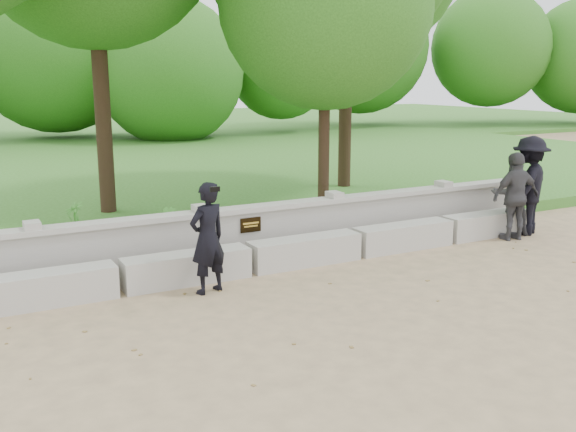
{
  "coord_description": "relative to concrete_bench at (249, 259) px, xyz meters",
  "views": [
    {
      "loc": [
        -3.99,
        -6.78,
        2.98
      ],
      "look_at": [
        0.47,
        1.49,
        0.94
      ],
      "focal_mm": 40.0,
      "sensor_mm": 36.0,
      "label": 1
    }
  ],
  "objects": [
    {
      "name": "ground",
      "position": [
        -0.0,
        -1.9,
        -0.22
      ],
      "size": [
        80.0,
        80.0,
        0.0
      ],
      "primitive_type": "plane",
      "color": "tan",
      "rests_on": "ground"
    },
    {
      "name": "visitor_mid",
      "position": [
        5.8,
        -0.23,
        0.72
      ],
      "size": [
        1.41,
        1.18,
        1.89
      ],
      "color": "black",
      "rests_on": "ground"
    },
    {
      "name": "parapet_wall",
      "position": [
        0.0,
        0.7,
        0.24
      ],
      "size": [
        12.5,
        0.35,
        0.9
      ],
      "color": "#A09D97",
      "rests_on": "ground"
    },
    {
      "name": "man_main",
      "position": [
        -0.88,
        -0.56,
        0.56
      ],
      "size": [
        0.66,
        0.61,
        1.58
      ],
      "color": "black",
      "rests_on": "ground"
    },
    {
      "name": "shrub_b",
      "position": [
        -0.76,
        1.4,
        0.33
      ],
      "size": [
        0.43,
        0.42,
        0.61
      ],
      "primitive_type": "imported",
      "rotation": [
        0.0,
        0.0,
        2.49
      ],
      "color": "#3D842D",
      "rests_on": "lawn"
    },
    {
      "name": "concrete_bench",
      "position": [
        0.0,
        0.0,
        0.0
      ],
      "size": [
        11.9,
        0.45,
        0.45
      ],
      "color": "#AAA7A0",
      "rests_on": "ground"
    },
    {
      "name": "shrub_d",
      "position": [
        -2.13,
        2.47,
        0.35
      ],
      "size": [
        0.44,
        0.46,
        0.65
      ],
      "primitive_type": "imported",
      "rotation": [
        0.0,
        0.0,
        5.11
      ],
      "color": "#3D842D",
      "rests_on": "lawn"
    },
    {
      "name": "visitor_right",
      "position": [
        5.23,
        -0.44,
        0.59
      ],
      "size": [
        1.01,
        0.55,
        1.64
      ],
      "color": "#3B3B40",
      "rests_on": "ground"
    },
    {
      "name": "lawn",
      "position": [
        -0.0,
        12.1,
        -0.1
      ],
      "size": [
        40.0,
        22.0,
        0.25
      ],
      "primitive_type": "cube",
      "color": "#2E5D19",
      "rests_on": "ground"
    },
    {
      "name": "visitor_left",
      "position": [
        5.47,
        -0.11,
        0.56
      ],
      "size": [
        0.94,
        0.86,
        1.57
      ],
      "color": "#36363A",
      "rests_on": "ground"
    }
  ]
}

